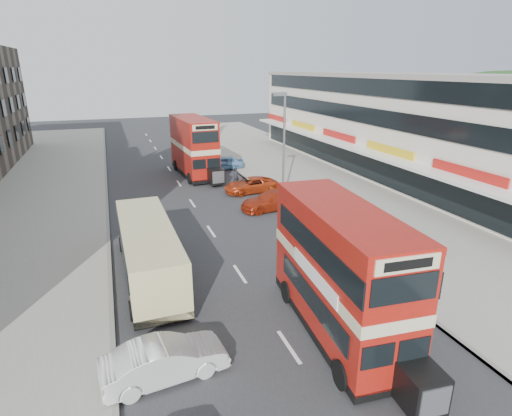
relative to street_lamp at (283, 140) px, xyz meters
name	(u,v)px	position (x,y,z in m)	size (l,w,h in m)	color
ground	(314,384)	(-6.52, -18.00, -4.78)	(160.00, 160.00, 0.00)	#28282B
road_surface	(192,203)	(-6.52, 2.00, -4.78)	(12.00, 90.00, 0.01)	#28282B
pavement_right	(332,188)	(5.48, 2.00, -4.71)	(12.00, 90.00, 0.15)	gray
pavement_left	(14,221)	(-18.52, 2.00, -4.71)	(12.00, 90.00, 0.15)	gray
kerb_left	(107,211)	(-12.62, 2.00, -4.71)	(0.20, 90.00, 0.16)	gray
kerb_right	(267,194)	(-0.42, 2.00, -4.71)	(0.20, 90.00, 0.16)	gray
commercial_row	(400,126)	(13.42, 4.00, -0.09)	(9.90, 46.20, 9.30)	beige
street_lamp	(283,140)	(0.00, 0.00, 0.00)	(1.00, 0.20, 8.12)	slate
bus_main	(340,271)	(-4.37, -15.69, -2.21)	(3.05, 9.02, 4.88)	black
bus_second	(194,147)	(-4.53, 10.53, -2.04)	(3.13, 9.53, 5.22)	black
coach	(148,249)	(-10.73, -8.72, -3.33)	(2.56, 9.34, 2.47)	black
car_left_front	(165,360)	(-10.99, -16.05, -4.11)	(1.43, 4.11, 1.35)	silver
car_right_a	(273,200)	(-1.28, -1.31, -4.10)	(1.93, 4.74, 1.38)	#99270F
car_right_b	(251,185)	(-1.39, 3.27, -4.17)	(2.05, 4.46, 1.24)	#B33511
car_right_c	(224,163)	(-1.29, 11.85, -4.12)	(1.58, 3.93, 1.34)	#6396C7
pedestrian_near	(327,206)	(1.13, -4.97, -3.66)	(0.72, 0.49, 1.94)	gray
cyclist	(236,182)	(-2.24, 4.57, -4.17)	(0.78, 1.74, 1.88)	gray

